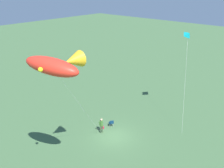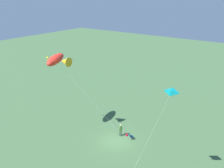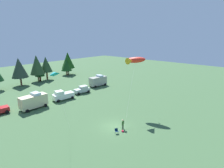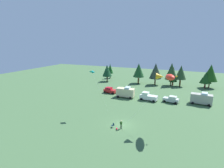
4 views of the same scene
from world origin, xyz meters
name	(u,v)px [view 2 (image 2 of 4)]	position (x,y,z in m)	size (l,w,h in m)	color
ground_plane	(116,141)	(0.00, 0.00, 0.00)	(160.00, 160.00, 0.00)	#3E613A
person_kite_flyer	(120,129)	(0.32, -1.57, 1.02)	(0.57, 0.36, 1.74)	#384E35
folding_chair	(131,136)	(-1.36, -1.64, 0.49)	(0.66, 0.66, 0.82)	#0B2948
backpack_on_grass	(127,135)	(-0.37, -2.12, 0.11)	(0.32, 0.22, 0.22)	red
kite_large_fish	(58,60)	(7.99, 1.93, 10.30)	(9.44, 5.95, 11.08)	red
kite_delta_teal	(170,92)	(-8.48, 3.23, 10.06)	(3.69, 2.27, 10.46)	#0B8D97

